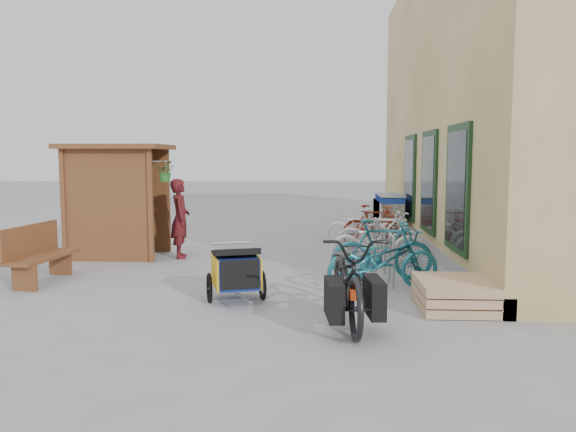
{
  "coord_description": "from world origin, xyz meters",
  "views": [
    {
      "loc": [
        1.07,
        -9.26,
        2.13
      ],
      "look_at": [
        0.5,
        1.5,
        1.0
      ],
      "focal_mm": 35.0,
      "sensor_mm": 36.0,
      "label": 1
    }
  ],
  "objects_px": {
    "kiosk": "(114,185)",
    "bike_3": "(378,236)",
    "cargo_bike": "(349,279)",
    "bike_2": "(377,242)",
    "bike_7": "(375,225)",
    "pallet_stack": "(454,294)",
    "bike_6": "(362,228)",
    "child_trailer": "(236,269)",
    "bike_5": "(378,232)",
    "person_kiosk": "(180,219)",
    "bike_1": "(382,250)",
    "shopping_carts": "(387,210)",
    "bike_0": "(383,260)",
    "bike_4": "(381,234)",
    "bench": "(38,253)"
  },
  "relations": [
    {
      "from": "bike_3",
      "to": "kiosk",
      "type": "bearing_deg",
      "value": 97.11
    },
    {
      "from": "bike_2",
      "to": "bike_7",
      "type": "height_order",
      "value": "bike_7"
    },
    {
      "from": "pallet_stack",
      "to": "bike_7",
      "type": "relative_size",
      "value": 0.73
    },
    {
      "from": "cargo_bike",
      "to": "person_kiosk",
      "type": "height_order",
      "value": "person_kiosk"
    },
    {
      "from": "pallet_stack",
      "to": "bike_0",
      "type": "distance_m",
      "value": 1.4
    },
    {
      "from": "pallet_stack",
      "to": "bike_3",
      "type": "xyz_separation_m",
      "value": [
        -0.69,
        3.48,
        0.33
      ]
    },
    {
      "from": "pallet_stack",
      "to": "bike_3",
      "type": "height_order",
      "value": "bike_3"
    },
    {
      "from": "person_kiosk",
      "to": "bike_5",
      "type": "bearing_deg",
      "value": -92.35
    },
    {
      "from": "kiosk",
      "to": "bike_3",
      "type": "height_order",
      "value": "kiosk"
    },
    {
      "from": "cargo_bike",
      "to": "person_kiosk",
      "type": "xyz_separation_m",
      "value": [
        -3.31,
        4.56,
        0.26
      ]
    },
    {
      "from": "bench",
      "to": "bike_0",
      "type": "xyz_separation_m",
      "value": [
        5.81,
        -0.28,
        -0.01
      ]
    },
    {
      "from": "bench",
      "to": "person_kiosk",
      "type": "relative_size",
      "value": 0.96
    },
    {
      "from": "kiosk",
      "to": "cargo_bike",
      "type": "distance_m",
      "value": 6.71
    },
    {
      "from": "shopping_carts",
      "to": "bike_2",
      "type": "height_order",
      "value": "shopping_carts"
    },
    {
      "from": "child_trailer",
      "to": "bike_3",
      "type": "height_order",
      "value": "bike_3"
    },
    {
      "from": "bike_1",
      "to": "bike_2",
      "type": "distance_m",
      "value": 1.26
    },
    {
      "from": "pallet_stack",
      "to": "shopping_carts",
      "type": "relative_size",
      "value": 0.48
    },
    {
      "from": "bike_5",
      "to": "bike_1",
      "type": "bearing_deg",
      "value": 173.33
    },
    {
      "from": "child_trailer",
      "to": "bike_7",
      "type": "relative_size",
      "value": 0.9
    },
    {
      "from": "person_kiosk",
      "to": "bike_6",
      "type": "bearing_deg",
      "value": -78.91
    },
    {
      "from": "bike_0",
      "to": "bike_2",
      "type": "height_order",
      "value": "bike_0"
    },
    {
      "from": "pallet_stack",
      "to": "person_kiosk",
      "type": "bearing_deg",
      "value": 141.9
    },
    {
      "from": "bench",
      "to": "bike_0",
      "type": "distance_m",
      "value": 5.81
    },
    {
      "from": "child_trailer",
      "to": "bike_7",
      "type": "xyz_separation_m",
      "value": [
        2.6,
        5.5,
        0.02
      ]
    },
    {
      "from": "cargo_bike",
      "to": "bike_3",
      "type": "height_order",
      "value": "cargo_bike"
    },
    {
      "from": "bike_0",
      "to": "kiosk",
      "type": "bearing_deg",
      "value": 47.04
    },
    {
      "from": "bike_2",
      "to": "child_trailer",
      "type": "bearing_deg",
      "value": 138.88
    },
    {
      "from": "pallet_stack",
      "to": "bike_1",
      "type": "bearing_deg",
      "value": 114.24
    },
    {
      "from": "child_trailer",
      "to": "person_kiosk",
      "type": "distance_m",
      "value": 3.9
    },
    {
      "from": "shopping_carts",
      "to": "child_trailer",
      "type": "height_order",
      "value": "shopping_carts"
    },
    {
      "from": "person_kiosk",
      "to": "bike_5",
      "type": "relative_size",
      "value": 1.08
    },
    {
      "from": "cargo_bike",
      "to": "bike_2",
      "type": "xyz_separation_m",
      "value": [
        0.77,
        3.83,
        -0.1
      ]
    },
    {
      "from": "bike_4",
      "to": "bike_5",
      "type": "height_order",
      "value": "bike_4"
    },
    {
      "from": "bench",
      "to": "bike_1",
      "type": "bearing_deg",
      "value": 10.45
    },
    {
      "from": "child_trailer",
      "to": "bike_5",
      "type": "distance_m",
      "value": 4.97
    },
    {
      "from": "bike_1",
      "to": "bike_2",
      "type": "relative_size",
      "value": 0.97
    },
    {
      "from": "bike_3",
      "to": "bike_4",
      "type": "relative_size",
      "value": 0.99
    },
    {
      "from": "bike_3",
      "to": "bike_6",
      "type": "distance_m",
      "value": 2.06
    },
    {
      "from": "bike_1",
      "to": "bike_3",
      "type": "relative_size",
      "value": 0.98
    },
    {
      "from": "cargo_bike",
      "to": "pallet_stack",
      "type": "bearing_deg",
      "value": 21.58
    },
    {
      "from": "person_kiosk",
      "to": "bike_6",
      "type": "distance_m",
      "value": 4.35
    },
    {
      "from": "bike_5",
      "to": "bike_2",
      "type": "bearing_deg",
      "value": 171.45
    },
    {
      "from": "pallet_stack",
      "to": "bike_6",
      "type": "height_order",
      "value": "bike_6"
    },
    {
      "from": "bike_0",
      "to": "bike_4",
      "type": "relative_size",
      "value": 1.03
    },
    {
      "from": "cargo_bike",
      "to": "bike_7",
      "type": "bearing_deg",
      "value": 76.18
    },
    {
      "from": "bike_5",
      "to": "bike_0",
      "type": "bearing_deg",
      "value": 173.28
    },
    {
      "from": "bike_2",
      "to": "bike_3",
      "type": "height_order",
      "value": "bike_3"
    },
    {
      "from": "kiosk",
      "to": "person_kiosk",
      "type": "xyz_separation_m",
      "value": [
        1.44,
        -0.08,
        -0.71
      ]
    },
    {
      "from": "cargo_bike",
      "to": "bike_5",
      "type": "xyz_separation_m",
      "value": [
        0.94,
        5.33,
        -0.11
      ]
    },
    {
      "from": "person_kiosk",
      "to": "bike_0",
      "type": "relative_size",
      "value": 0.89
    }
  ]
}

